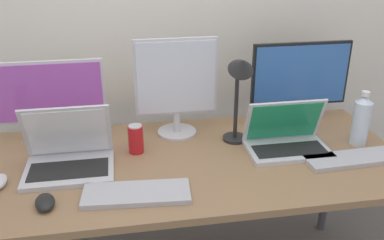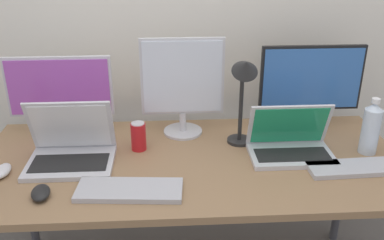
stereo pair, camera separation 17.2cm
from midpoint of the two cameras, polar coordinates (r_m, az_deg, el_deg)
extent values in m
cube|color=silver|center=(2.19, 1.37, 15.52)|extent=(7.00, 0.08, 2.60)
cylinder|color=#424247|center=(2.38, -19.09, -9.63)|extent=(0.04, 0.04, 0.71)
cylinder|color=#424247|center=(2.51, 21.24, -8.20)|extent=(0.04, 0.04, 0.71)
cube|color=#93704C|center=(1.81, 2.74, -5.70)|extent=(1.79, 0.81, 0.03)
cylinder|color=silver|center=(2.08, -14.27, -1.68)|extent=(0.20, 0.20, 0.01)
cylinder|color=silver|center=(2.06, -14.40, -0.45)|extent=(0.03, 0.03, 0.09)
cube|color=silver|center=(2.00, -14.93, 4.30)|extent=(0.47, 0.02, 0.28)
cube|color=#A54CB2|center=(1.98, -15.00, 4.17)|extent=(0.45, 0.01, 0.25)
cylinder|color=silver|center=(2.03, 1.21, -1.56)|extent=(0.18, 0.18, 0.01)
cylinder|color=silver|center=(2.01, 1.22, -0.25)|extent=(0.03, 0.03, 0.09)
cube|color=silver|center=(1.93, 1.28, 5.76)|extent=(0.38, 0.02, 0.35)
cube|color=silver|center=(1.92, 1.31, 5.64)|extent=(0.35, 0.01, 0.33)
cylinder|color=black|center=(2.17, 17.13, -0.94)|extent=(0.19, 0.19, 0.01)
cylinder|color=black|center=(2.15, 17.29, 0.28)|extent=(0.03, 0.03, 0.09)
cube|color=black|center=(2.08, 17.96, 5.29)|extent=(0.48, 0.02, 0.31)
cube|color=#3366B2|center=(2.07, 18.08, 5.17)|extent=(0.46, 0.01, 0.28)
cube|color=silver|center=(1.80, -13.23, -5.66)|extent=(0.35, 0.26, 0.02)
cube|color=black|center=(1.78, -13.36, -5.65)|extent=(0.31, 0.14, 0.00)
cube|color=silver|center=(1.82, -13.22, -0.78)|extent=(0.35, 0.10, 0.25)
cube|color=white|center=(1.81, -13.25, -0.93)|extent=(0.31, 0.09, 0.22)
cube|color=silver|center=(1.88, 15.65, -4.60)|extent=(0.35, 0.21, 0.02)
cube|color=black|center=(1.86, 15.84, -4.52)|extent=(0.31, 0.12, 0.00)
cube|color=silver|center=(1.89, 15.37, -0.65)|extent=(0.35, 0.08, 0.20)
cube|color=#1E8C59|center=(1.89, 15.42, -0.80)|extent=(0.31, 0.07, 0.18)
cube|color=#B2B2B7|center=(1.59, -5.25, -9.37)|extent=(0.40, 0.18, 0.02)
cube|color=#B2B2B7|center=(1.88, 23.88, -5.90)|extent=(0.42, 0.14, 0.02)
ellipsoid|color=silver|center=(1.81, -21.49, -6.40)|extent=(0.06, 0.11, 0.04)
ellipsoid|color=black|center=(1.62, -16.68, -9.37)|extent=(0.09, 0.12, 0.03)
cylinder|color=silver|center=(2.00, 25.01, -1.44)|extent=(0.08, 0.08, 0.20)
cone|color=silver|center=(1.96, 25.59, 1.59)|extent=(0.07, 0.07, 0.03)
cylinder|color=white|center=(1.95, 25.72, 2.27)|extent=(0.03, 0.03, 0.02)
cylinder|color=red|center=(1.86, -4.53, -2.29)|extent=(0.07, 0.07, 0.12)
cylinder|color=silver|center=(1.83, -4.60, -0.52)|extent=(0.06, 0.06, 0.00)
cylinder|color=black|center=(1.96, 8.82, -2.76)|extent=(0.11, 0.11, 0.01)
cylinder|color=black|center=(1.89, 9.15, 1.87)|extent=(0.02, 0.02, 0.33)
cone|color=black|center=(1.78, 9.96, 6.96)|extent=(0.11, 0.12, 0.11)
camera|label=1|loc=(0.09, -87.14, 1.28)|focal=40.00mm
camera|label=2|loc=(0.09, 92.86, -1.28)|focal=40.00mm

